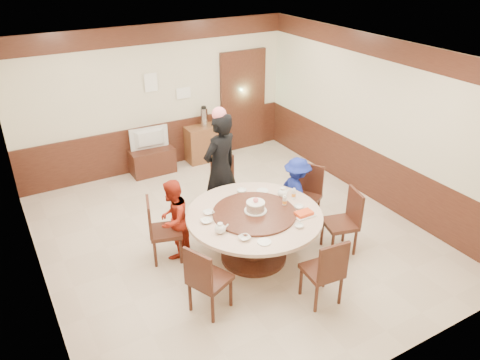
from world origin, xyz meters
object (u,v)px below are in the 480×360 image
person_blue (297,192)px  birthday_cake (256,206)px  tv_stand (152,161)px  banquet_table (254,227)px  thermos (204,117)px  person_red (173,219)px  person_standing (220,169)px  shrimp_platter (304,214)px  side_cabinet (205,143)px  television (150,139)px

person_blue → birthday_cake: (-1.03, -0.43, 0.27)m
tv_stand → banquet_table: bearing=-85.3°
birthday_cake → thermos: bearing=75.7°
person_red → person_blue: 2.02m
person_standing → thermos: 2.39m
shrimp_platter → side_cabinet: bearing=85.0°
banquet_table → tv_stand: (-0.28, 3.40, -0.28)m
birthday_cake → side_cabinet: birthday_cake is taller
person_red → person_blue: (2.01, -0.21, -0.01)m
person_red → shrimp_platter: size_ratio=4.00×
person_red → tv_stand: bearing=-147.6°
birthday_cake → shrimp_platter: (0.54, -0.40, -0.08)m
side_cabinet → thermos: bearing=180.0°
person_red → person_standing: bearing=162.7°
birthday_cake → side_cabinet: bearing=75.7°
shrimp_platter → side_cabinet: shrimp_platter is taller
tv_stand → television: (0.00, 0.00, 0.47)m
person_red → tv_stand: person_red is taller
tv_stand → birthday_cake: bearing=-84.8°
banquet_table → tv_stand: 3.42m
birthday_cake → television: 3.40m
shrimp_platter → tv_stand: (-0.84, 3.78, -0.53)m
television → thermos: thermos is taller
banquet_table → person_blue: size_ratio=1.63×
birthday_cake → side_cabinet: 3.55m
shrimp_platter → person_blue: bearing=59.3°
tv_stand → person_standing: bearing=-80.6°
side_cabinet → person_red: bearing=-123.8°
tv_stand → side_cabinet: 1.19m
television → tv_stand: bearing=-0.0°
banquet_table → person_blue: 1.15m
banquet_table → thermos: bearing=75.3°
television → birthday_cake: bearing=98.4°
person_standing → shrimp_platter: bearing=89.3°
shrimp_platter → birthday_cake: bearing=143.2°
person_standing → birthday_cake: (-0.06, -1.16, -0.07)m
television → thermos: 1.20m
birthday_cake → television: bearing=95.2°
birthday_cake → person_standing: bearing=87.1°
banquet_table → shrimp_platter: shrimp_platter is taller
thermos → person_red: bearing=-123.8°
person_red → shrimp_platter: 1.85m
person_red → person_blue: size_ratio=1.03×
birthday_cake → tv_stand: birthday_cake is taller
person_standing → tv_stand: 2.35m
person_blue → thermos: bearing=5.8°
person_blue → tv_stand: bearing=27.1°
banquet_table → side_cabinet: size_ratio=2.38×
shrimp_platter → person_standing: bearing=107.0°
person_red → television: size_ratio=1.59×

